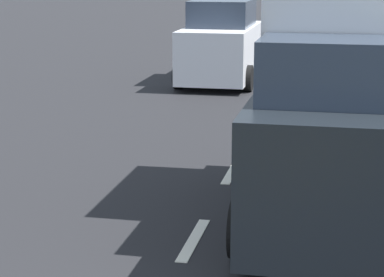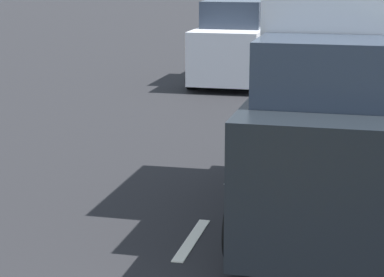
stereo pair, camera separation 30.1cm
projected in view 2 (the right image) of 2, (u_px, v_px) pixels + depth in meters
name	position (u px, v px, depth m)	size (l,w,h in m)	color
ground_plane	(307.00, 67.00, 23.24)	(96.00, 96.00, 0.00)	black
lane_center_line	(317.00, 52.00, 27.21)	(0.14, 46.40, 0.01)	silver
delivery_truck	(338.00, 95.00, 9.22)	(2.16, 4.60, 3.54)	black
car_oncoming_second	(236.00, 45.00, 20.03)	(2.04, 4.13, 2.24)	silver
car_outgoing_far	(368.00, 32.00, 24.50)	(2.06, 4.24, 2.08)	black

